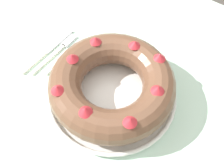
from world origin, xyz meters
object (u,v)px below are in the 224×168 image
(bundt_cake, at_px, (112,84))
(serving_knife, at_px, (44,53))
(serving_dish, at_px, (112,95))
(fork, at_px, (57,51))
(cake_knife, at_px, (62,59))

(bundt_cake, relative_size, serving_knife, 1.50)
(serving_dish, relative_size, fork, 1.77)
(fork, xyz_separation_m, cake_knife, (0.03, -0.01, -0.00))
(serving_dish, distance_m, cake_knife, 0.21)
(serving_dish, xyz_separation_m, fork, (-0.24, 0.03, -0.01))
(cake_knife, bearing_deg, fork, 151.73)
(serving_dish, relative_size, cake_knife, 2.06)
(serving_dish, height_order, serving_knife, serving_dish)
(bundt_cake, height_order, serving_knife, bundt_cake)
(serving_knife, bearing_deg, cake_knife, 16.05)
(serving_dish, relative_size, bundt_cake, 1.07)
(bundt_cake, bearing_deg, fork, 172.20)
(cake_knife, bearing_deg, bundt_cake, -9.32)
(serving_knife, xyz_separation_m, cake_knife, (0.06, 0.02, -0.00))
(fork, bearing_deg, serving_dish, -5.83)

